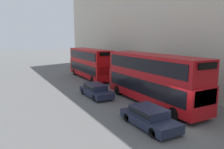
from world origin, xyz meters
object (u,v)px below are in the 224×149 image
Objects in this scene: bus_leading at (152,77)px; car_dark_sedan at (149,116)px; pedestrian at (203,99)px; car_hatchback at (96,90)px; bus_second_in_queue at (90,62)px.

car_dark_sedan is at bearing -130.32° from bus_leading.
bus_leading reaches higher than pedestrian.
bus_leading is 5.94m from car_hatchback.
pedestrian is at bearing 8.27° from car_dark_sedan.
car_hatchback is (-3.40, -9.54, -1.65)m from bus_second_in_queue.
bus_second_in_queue is 17.47m from pedestrian.
car_dark_sedan is at bearing -171.73° from pedestrian.
bus_leading is 5.53m from car_dark_sedan.
bus_leading is 1.08× the size of bus_second_in_queue.
bus_leading is 2.47× the size of car_hatchback.
bus_leading is 6.27× the size of pedestrian.
car_hatchback is (-3.40, 4.54, -1.75)m from bus_leading.
pedestrian is at bearing -50.32° from car_hatchback.
bus_second_in_queue is 18.47m from car_dark_sedan.
car_hatchback is at bearing 126.83° from bus_leading.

